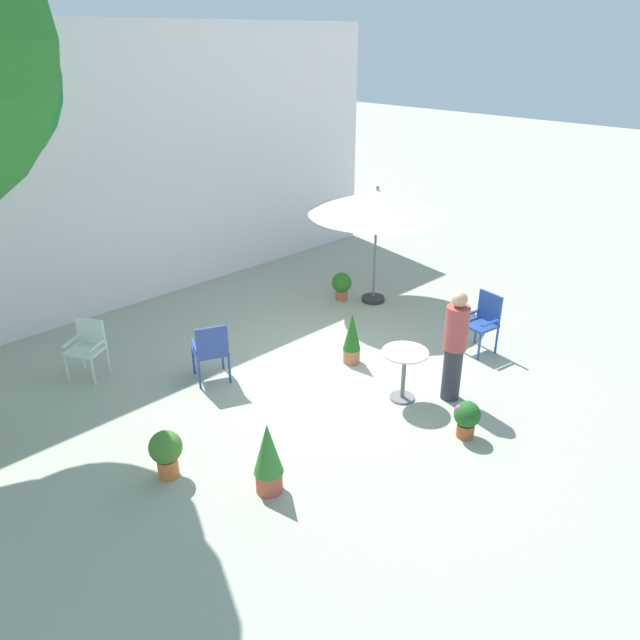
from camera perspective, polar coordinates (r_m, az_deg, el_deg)
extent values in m
plane|color=#A2A693|center=(9.38, 1.26, -4.63)|extent=(60.00, 60.00, 0.00)
cube|color=white|center=(11.97, -14.95, 13.82)|extent=(10.51, 0.30, 4.92)
cylinder|color=#2D2D2D|center=(11.76, 5.02, 2.00)|extent=(0.44, 0.44, 0.08)
cylinder|color=slate|center=(11.39, 5.21, 6.82)|extent=(0.04, 0.04, 2.17)
cone|color=beige|center=(11.15, 5.39, 11.00)|extent=(2.50, 2.50, 0.45)
sphere|color=slate|center=(11.09, 5.44, 12.28)|extent=(0.06, 0.06, 0.06)
cylinder|color=white|center=(8.37, 8.01, -3.02)|extent=(0.64, 0.64, 0.02)
cylinder|color=slate|center=(8.56, 7.85, -5.25)|extent=(0.06, 0.06, 0.73)
cylinder|color=slate|center=(8.74, 7.72, -7.22)|extent=(0.35, 0.35, 0.03)
cube|color=silver|center=(9.63, -21.19, -2.66)|extent=(0.61, 0.63, 0.04)
cube|color=silver|center=(9.67, -20.76, -0.99)|extent=(0.27, 0.42, 0.40)
cube|color=silver|center=(9.70, -22.36, -1.85)|extent=(0.35, 0.23, 0.03)
cube|color=silver|center=(9.45, -20.21, -2.20)|extent=(0.35, 0.23, 0.03)
cylinder|color=silver|center=(9.73, -22.69, -4.19)|extent=(0.04, 0.04, 0.42)
cylinder|color=silver|center=(9.48, -20.53, -4.61)|extent=(0.04, 0.04, 0.42)
cylinder|color=silver|center=(9.99, -21.41, -3.16)|extent=(0.04, 0.04, 0.42)
cylinder|color=silver|center=(9.75, -19.27, -3.53)|extent=(0.04, 0.04, 0.42)
cube|color=#2D428F|center=(9.05, -10.30, -2.83)|extent=(0.63, 0.63, 0.04)
cube|color=#2D428F|center=(8.74, -10.12, -2.04)|extent=(0.43, 0.22, 0.46)
cube|color=#2D428F|center=(9.03, -9.00, -1.93)|extent=(0.21, 0.42, 0.03)
cube|color=#2D428F|center=(8.97, -11.73, -2.38)|extent=(0.21, 0.42, 0.03)
cylinder|color=#2D428F|center=(9.40, -9.15, -3.32)|extent=(0.04, 0.04, 0.45)
cylinder|color=#2D428F|center=(9.33, -11.80, -3.77)|extent=(0.04, 0.04, 0.45)
cylinder|color=#2D428F|center=(9.01, -8.50, -4.61)|extent=(0.04, 0.04, 0.45)
cylinder|color=#2D428F|center=(8.95, -11.26, -5.09)|extent=(0.04, 0.04, 0.45)
cube|color=#264694|center=(10.00, 14.74, -0.44)|extent=(0.52, 0.54, 0.04)
cube|color=#264694|center=(10.04, 15.67, 1.18)|extent=(0.11, 0.45, 0.48)
cube|color=#264694|center=(10.07, 13.91, 0.61)|extent=(0.40, 0.11, 0.03)
cube|color=#264694|center=(9.82, 15.75, -0.25)|extent=(0.40, 0.11, 0.03)
cylinder|color=#264694|center=(10.09, 12.90, -1.56)|extent=(0.04, 0.04, 0.46)
cylinder|color=#264694|center=(9.84, 14.74, -2.49)|extent=(0.04, 0.04, 0.46)
cylinder|color=#264694|center=(10.37, 14.45, -0.96)|extent=(0.04, 0.04, 0.46)
cylinder|color=#264694|center=(10.13, 16.27, -1.85)|extent=(0.04, 0.04, 0.46)
cylinder|color=#B06041|center=(11.77, 2.03, 2.38)|extent=(0.23, 0.23, 0.19)
cylinder|color=#382819|center=(11.74, 2.04, 2.75)|extent=(0.20, 0.20, 0.02)
sphere|color=#2D7120|center=(11.67, 2.05, 3.54)|extent=(0.39, 0.39, 0.39)
cylinder|color=#C27248|center=(9.52, 2.98, -3.35)|extent=(0.26, 0.26, 0.24)
cylinder|color=#382819|center=(9.47, 2.99, -2.78)|extent=(0.23, 0.23, 0.02)
cone|color=#236420|center=(9.33, 3.03, -1.07)|extent=(0.28, 0.28, 0.61)
cylinder|color=#BA523F|center=(7.08, -4.80, -14.82)|extent=(0.30, 0.30, 0.26)
cylinder|color=#382819|center=(7.00, -4.84, -14.07)|extent=(0.27, 0.27, 0.02)
cone|color=#387D31|center=(6.80, -4.94, -11.93)|extent=(0.34, 0.34, 0.64)
cylinder|color=#CF6C39|center=(7.46, -14.08, -13.27)|extent=(0.24, 0.24, 0.24)
cylinder|color=#382819|center=(7.39, -14.18, -12.59)|extent=(0.21, 0.21, 0.02)
sphere|color=#437A2E|center=(7.29, -14.33, -11.50)|extent=(0.39, 0.39, 0.39)
cylinder|color=#AA522B|center=(8.10, 13.50, -10.01)|extent=(0.23, 0.23, 0.19)
cylinder|color=#382819|center=(8.05, 13.56, -9.52)|extent=(0.20, 0.20, 0.02)
sphere|color=#1E591F|center=(7.96, 13.67, -8.61)|extent=(0.34, 0.34, 0.34)
sphere|color=#B147AC|center=(7.90, 14.35, -9.10)|extent=(0.07, 0.07, 0.07)
sphere|color=#B147AC|center=(7.89, 12.93, -8.13)|extent=(0.10, 0.10, 0.10)
sphere|color=#B147AC|center=(7.94, 14.46, -8.26)|extent=(0.09, 0.09, 0.09)
cylinder|color=#33333D|center=(8.68, 12.28, -4.92)|extent=(0.26, 0.26, 0.79)
cylinder|color=#AF4543|center=(8.35, 12.72, -0.74)|extent=(0.43, 0.43, 0.62)
sphere|color=tan|center=(8.18, 13.00, 1.89)|extent=(0.21, 0.21, 0.21)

